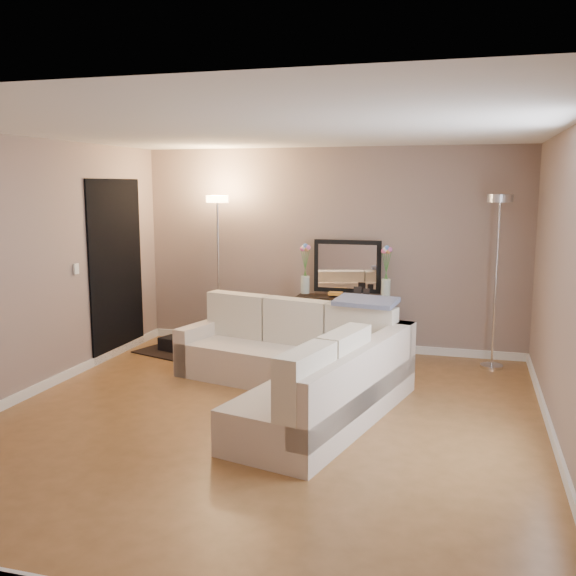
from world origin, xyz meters
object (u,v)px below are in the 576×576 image
(console_table, at_px, (339,322))
(floor_lamp_lit, at_px, (218,241))
(sectional_sofa, at_px, (301,366))
(floor_lamp_unlit, at_px, (498,247))

(console_table, relative_size, floor_lamp_lit, 0.61)
(console_table, distance_m, floor_lamp_lit, 1.87)
(console_table, xyz_separation_m, floor_lamp_lit, (-1.58, -0.09, 0.99))
(sectional_sofa, bearing_deg, floor_lamp_lit, 132.74)
(floor_lamp_lit, bearing_deg, sectional_sofa, -47.26)
(sectional_sofa, bearing_deg, console_table, 88.98)
(sectional_sofa, height_order, floor_lamp_unlit, floor_lamp_unlit)
(sectional_sofa, relative_size, floor_lamp_lit, 1.47)
(floor_lamp_unlit, bearing_deg, floor_lamp_lit, 179.68)
(console_table, bearing_deg, sectional_sofa, -91.02)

